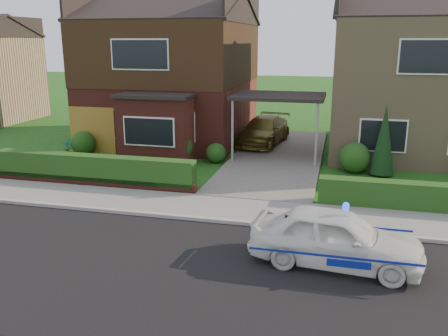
% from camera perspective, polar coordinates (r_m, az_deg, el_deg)
% --- Properties ---
extents(ground, '(120.00, 120.00, 0.00)m').
position_cam_1_polar(ground, '(10.66, -1.71, -12.82)').
color(ground, '#194813').
rests_on(ground, ground).
extents(road, '(60.00, 6.00, 0.02)m').
position_cam_1_polar(road, '(10.66, -1.71, -12.82)').
color(road, black).
rests_on(road, ground).
extents(kerb, '(60.00, 0.16, 0.12)m').
position_cam_1_polar(kerb, '(13.32, 1.82, -6.60)').
color(kerb, '#9E9993').
rests_on(kerb, ground).
extents(sidewalk, '(60.00, 2.00, 0.10)m').
position_cam_1_polar(sidewalk, '(14.29, 2.71, -5.11)').
color(sidewalk, slate).
rests_on(sidewalk, ground).
extents(driveway, '(3.80, 12.00, 0.12)m').
position_cam_1_polar(driveway, '(20.81, 6.43, 1.35)').
color(driveway, '#666059').
rests_on(driveway, ground).
extents(house_left, '(7.50, 9.53, 7.25)m').
position_cam_1_polar(house_left, '(24.46, -6.22, 12.30)').
color(house_left, maroon).
rests_on(house_left, ground).
extents(house_right, '(7.50, 8.06, 7.25)m').
position_cam_1_polar(house_right, '(23.32, 22.26, 10.79)').
color(house_right, tan).
rests_on(house_right, ground).
extents(carport_link, '(3.80, 3.00, 2.77)m').
position_cam_1_polar(carport_link, '(20.31, 6.63, 8.45)').
color(carport_link, black).
rests_on(carport_link, ground).
extents(garage_door, '(2.20, 0.10, 2.10)m').
position_cam_1_polar(garage_door, '(22.23, -15.51, 4.39)').
color(garage_door, olive).
rests_on(garage_door, ground).
extents(dwarf_wall, '(7.70, 0.25, 0.36)m').
position_cam_1_polar(dwarf_wall, '(17.30, -15.67, -1.59)').
color(dwarf_wall, maroon).
rests_on(dwarf_wall, ground).
extents(hedge_left, '(7.50, 0.55, 0.90)m').
position_cam_1_polar(hedge_left, '(17.47, -15.39, -2.01)').
color(hedge_left, '#1C3D13').
rests_on(hedge_left, ground).
extents(hedge_right, '(7.50, 0.55, 0.80)m').
position_cam_1_polar(hedge_right, '(15.59, 25.16, -5.04)').
color(hedge_right, '#1C3D13').
rests_on(hedge_right, ground).
extents(shrub_left_far, '(1.08, 1.08, 1.08)m').
position_cam_1_polar(shrub_left_far, '(22.06, -16.57, 2.87)').
color(shrub_left_far, '#1C3D13').
rests_on(shrub_left_far, ground).
extents(shrub_left_mid, '(1.32, 1.32, 1.32)m').
position_cam_1_polar(shrub_left_mid, '(19.97, -5.64, 2.55)').
color(shrub_left_mid, '#1C3D13').
rests_on(shrub_left_mid, ground).
extents(shrub_left_near, '(0.84, 0.84, 0.84)m').
position_cam_1_polar(shrub_left_near, '(19.84, -0.97, 1.83)').
color(shrub_left_near, '#1C3D13').
rests_on(shrub_left_near, ground).
extents(shrub_right_near, '(1.20, 1.20, 1.20)m').
position_cam_1_polar(shrub_right_near, '(18.98, 15.43, 1.22)').
color(shrub_right_near, '#1C3D13').
rests_on(shrub_right_near, ground).
extents(conifer_a, '(0.90, 0.90, 2.60)m').
position_cam_1_polar(conifer_a, '(18.70, 18.66, 2.96)').
color(conifer_a, black).
rests_on(conifer_a, ground).
extents(police_car, '(3.56, 4.01, 1.48)m').
position_cam_1_polar(police_car, '(11.14, 13.27, -8.20)').
color(police_car, white).
rests_on(police_car, ground).
extents(driveway_car, '(2.35, 4.59, 1.28)m').
position_cam_1_polar(driveway_car, '(23.04, 4.78, 4.52)').
color(driveway_car, brown).
rests_on(driveway_car, driveway).
extents(potted_plant_a, '(0.43, 0.36, 0.71)m').
position_cam_1_polar(potted_plant_a, '(21.94, -18.31, 2.17)').
color(potted_plant_a, gray).
rests_on(potted_plant_a, ground).
extents(potted_plant_b, '(0.50, 0.50, 0.71)m').
position_cam_1_polar(potted_plant_b, '(17.48, -5.94, -0.32)').
color(potted_plant_b, gray).
rests_on(potted_plant_b, ground).
extents(potted_plant_c, '(0.46, 0.46, 0.74)m').
position_cam_1_polar(potted_plant_c, '(16.78, -5.97, -0.93)').
color(potted_plant_c, gray).
rests_on(potted_plant_c, ground).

